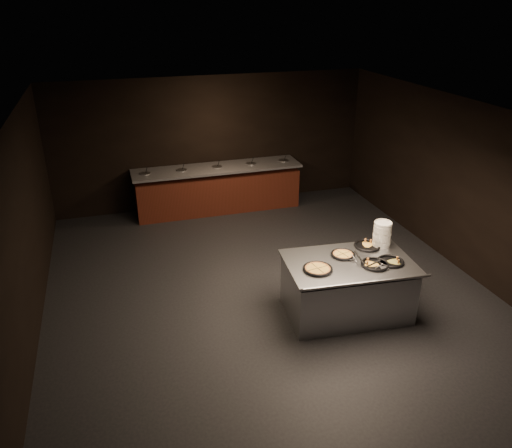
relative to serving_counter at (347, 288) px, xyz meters
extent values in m
cube|color=black|center=(-0.94, 0.94, -0.43)|extent=(7.00, 8.00, 0.01)
cube|color=black|center=(-0.94, 0.94, 2.48)|extent=(7.00, 8.00, 0.01)
cube|color=black|center=(-0.94, 4.95, 1.02)|extent=(7.00, 0.01, 2.90)
cube|color=black|center=(-0.94, -3.06, 1.02)|extent=(7.00, 0.01, 2.90)
cube|color=black|center=(-4.45, 0.94, 1.02)|extent=(0.01, 8.00, 2.90)
cube|color=black|center=(2.56, 0.94, 1.02)|extent=(0.01, 8.00, 2.90)
cube|color=#5A1E15|center=(-0.94, 4.52, 0.00)|extent=(3.60, 0.75, 0.85)
cube|color=slate|center=(-0.94, 4.52, 0.55)|extent=(3.70, 0.83, 0.05)
cube|color=#341B0B|center=(-0.94, 4.52, -0.39)|extent=(3.60, 0.69, 0.08)
cylinder|color=#B1B3B8|center=(-2.49, 4.52, 0.55)|extent=(0.22, 0.22, 0.08)
cylinder|color=#456528|center=(-2.49, 4.52, 0.58)|extent=(0.19, 0.19, 0.02)
cylinder|color=black|center=(-2.46, 4.50, 0.66)|extent=(0.04, 0.10, 0.19)
cylinder|color=#B1B3B8|center=(-1.72, 4.52, 0.55)|extent=(0.22, 0.22, 0.08)
cylinder|color=#456528|center=(-1.72, 4.52, 0.58)|extent=(0.19, 0.19, 0.02)
cylinder|color=black|center=(-1.69, 4.50, 0.66)|extent=(0.04, 0.10, 0.19)
cylinder|color=#B1B3B8|center=(-0.94, 4.52, 0.55)|extent=(0.22, 0.22, 0.08)
cylinder|color=#456528|center=(-0.94, 4.52, 0.58)|extent=(0.19, 0.19, 0.02)
cylinder|color=black|center=(-0.91, 4.50, 0.66)|extent=(0.04, 0.10, 0.19)
cylinder|color=#B1B3B8|center=(-0.17, 4.52, 0.55)|extent=(0.22, 0.22, 0.08)
cylinder|color=#456528|center=(-0.17, 4.52, 0.58)|extent=(0.19, 0.19, 0.02)
cylinder|color=black|center=(-0.14, 4.50, 0.66)|extent=(0.04, 0.10, 0.19)
cylinder|color=#B1B3B8|center=(0.61, 4.52, 0.55)|extent=(0.22, 0.22, 0.08)
cylinder|color=#456528|center=(0.61, 4.52, 0.58)|extent=(0.19, 0.19, 0.02)
cylinder|color=black|center=(0.64, 4.50, 0.66)|extent=(0.04, 0.10, 0.19)
cube|color=#B1B3B8|center=(0.00, 0.00, -0.03)|extent=(1.86, 1.24, 0.80)
cube|color=#B1B3B8|center=(0.00, 0.00, 0.44)|extent=(1.95, 1.33, 0.04)
cylinder|color=#B1B3B8|center=(0.00, -0.58, 0.44)|extent=(1.85, 0.21, 0.04)
cylinder|color=silver|center=(0.70, 0.32, 0.66)|extent=(0.27, 0.27, 0.40)
cylinder|color=black|center=(-0.54, -0.09, 0.47)|extent=(0.40, 0.40, 0.01)
torus|color=black|center=(-0.54, -0.09, 0.48)|extent=(0.43, 0.43, 0.04)
torus|color=#A95E2B|center=(-0.54, -0.09, 0.49)|extent=(0.37, 0.37, 0.03)
cylinder|color=#DDC050|center=(-0.54, -0.09, 0.48)|extent=(0.32, 0.32, 0.02)
cube|color=black|center=(-0.54, -0.09, 0.49)|extent=(0.06, 0.32, 0.00)
cube|color=black|center=(-0.54, -0.09, 0.49)|extent=(0.32, 0.06, 0.00)
cylinder|color=black|center=(-0.01, 0.19, 0.47)|extent=(0.34, 0.34, 0.01)
torus|color=black|center=(-0.01, 0.19, 0.48)|extent=(0.37, 0.37, 0.04)
torus|color=#A95E2B|center=(-0.01, 0.19, 0.49)|extent=(0.30, 0.30, 0.03)
cylinder|color=#DDC050|center=(-0.01, 0.19, 0.48)|extent=(0.26, 0.26, 0.02)
cube|color=black|center=(-0.01, 0.19, 0.49)|extent=(0.08, 0.25, 0.00)
cube|color=black|center=(-0.01, 0.19, 0.49)|extent=(0.25, 0.08, 0.00)
cylinder|color=black|center=(0.48, 0.34, 0.47)|extent=(0.38, 0.38, 0.01)
torus|color=black|center=(0.48, 0.34, 0.48)|extent=(0.41, 0.41, 0.04)
cylinder|color=black|center=(0.30, -0.21, 0.47)|extent=(0.39, 0.39, 0.01)
torus|color=black|center=(0.30, -0.21, 0.48)|extent=(0.41, 0.41, 0.04)
cylinder|color=black|center=(0.56, -0.20, 0.47)|extent=(0.36, 0.36, 0.01)
torus|color=black|center=(0.56, -0.20, 0.48)|extent=(0.39, 0.39, 0.04)
cube|color=#B1B3B8|center=(0.04, 0.06, 0.48)|extent=(0.13, 0.14, 0.00)
cylinder|color=black|center=(0.10, -0.10, 0.57)|extent=(0.08, 0.21, 0.14)
cylinder|color=#B1B3B8|center=(0.07, -0.02, 0.52)|extent=(0.04, 0.11, 0.09)
cube|color=#B1B3B8|center=(0.37, -0.35, 0.48)|extent=(0.13, 0.11, 0.00)
cylinder|color=black|center=(0.21, -0.31, 0.56)|extent=(0.20, 0.07, 0.13)
cylinder|color=#B1B3B8|center=(0.29, -0.33, 0.51)|extent=(0.10, 0.04, 0.08)
camera|label=1|loc=(-3.17, -5.71, 4.01)|focal=35.00mm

